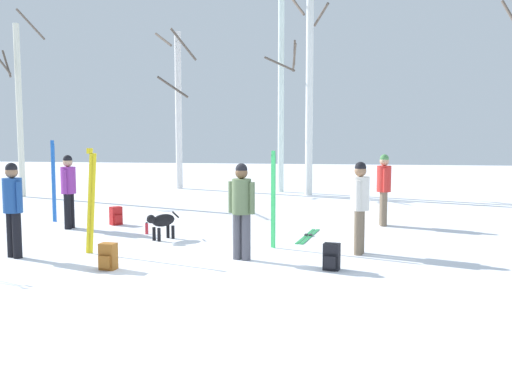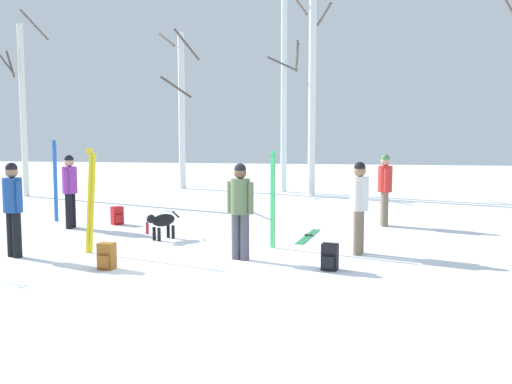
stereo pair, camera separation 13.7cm
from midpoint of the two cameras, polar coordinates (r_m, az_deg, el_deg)
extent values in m
plane|color=white|center=(10.26, -5.18, -6.99)|extent=(60.00, 60.00, 0.00)
cylinder|color=#72604C|center=(14.68, 12.40, -1.54)|extent=(0.16, 0.16, 0.82)
cylinder|color=#72604C|center=(14.51, 12.49, -1.63)|extent=(0.16, 0.16, 0.82)
cylinder|color=red|center=(14.52, 12.51, 1.23)|extent=(0.34, 0.34, 0.62)
sphere|color=tan|center=(14.49, 12.55, 2.89)|extent=(0.22, 0.22, 0.22)
sphere|color=#4C8C4C|center=(14.49, 12.55, 3.13)|extent=(0.21, 0.21, 0.21)
cylinder|color=red|center=(14.73, 12.40, 1.22)|extent=(0.10, 0.10, 0.56)
cylinder|color=red|center=(14.31, 12.62, 1.08)|extent=(0.10, 0.10, 0.56)
cylinder|color=black|center=(11.55, -21.58, -3.86)|extent=(0.16, 0.16, 0.82)
cylinder|color=black|center=(11.70, -22.04, -3.75)|extent=(0.16, 0.16, 0.82)
cylinder|color=#1E478C|center=(11.53, -21.95, -0.27)|extent=(0.34, 0.34, 0.62)
sphere|color=#997051|center=(11.49, -22.03, 1.81)|extent=(0.22, 0.22, 0.22)
sphere|color=black|center=(11.49, -22.05, 2.11)|extent=(0.21, 0.21, 0.21)
cylinder|color=#1E478C|center=(11.35, -21.40, -0.44)|extent=(0.10, 0.10, 0.56)
cylinder|color=#1E478C|center=(11.71, -22.48, -0.30)|extent=(0.10, 0.10, 0.56)
cylinder|color=#72604C|center=(11.11, 10.04, -3.90)|extent=(0.16, 0.16, 0.82)
cylinder|color=#72604C|center=(11.29, 10.22, -3.75)|extent=(0.16, 0.16, 0.82)
cylinder|color=silver|center=(11.10, 10.20, -0.16)|extent=(0.34, 0.34, 0.62)
sphere|color=#997051|center=(11.06, 10.24, 2.01)|extent=(0.22, 0.22, 0.22)
sphere|color=black|center=(11.06, 10.25, 2.32)|extent=(0.21, 0.21, 0.21)
cylinder|color=silver|center=(10.90, 9.98, -0.37)|extent=(0.10, 0.10, 0.56)
cylinder|color=silver|center=(11.31, 10.41, -0.15)|extent=(0.10, 0.10, 0.56)
cylinder|color=black|center=(14.65, -16.91, -1.68)|extent=(0.16, 0.16, 0.82)
cylinder|color=black|center=(14.48, -17.20, -1.77)|extent=(0.16, 0.16, 0.82)
cylinder|color=purple|center=(14.49, -17.14, 1.10)|extent=(0.34, 0.34, 0.62)
sphere|color=tan|center=(14.46, -17.20, 2.76)|extent=(0.22, 0.22, 0.22)
sphere|color=black|center=(14.46, -17.20, 3.00)|extent=(0.21, 0.21, 0.21)
cylinder|color=purple|center=(14.68, -16.80, 1.09)|extent=(0.10, 0.10, 0.56)
cylinder|color=purple|center=(14.30, -17.49, 0.95)|extent=(0.10, 0.10, 0.56)
cylinder|color=#4C4C56|center=(10.53, -0.71, -4.35)|extent=(0.16, 0.16, 0.82)
cylinder|color=#4C4C56|center=(10.62, -1.56, -4.26)|extent=(0.16, 0.16, 0.82)
cylinder|color=#566B47|center=(10.47, -1.14, -0.43)|extent=(0.34, 0.34, 0.62)
sphere|color=brown|center=(10.43, -1.15, 1.87)|extent=(0.22, 0.22, 0.22)
sphere|color=black|center=(10.43, -1.15, 2.20)|extent=(0.21, 0.21, 0.21)
cylinder|color=#566B47|center=(10.37, -0.13, -0.60)|extent=(0.10, 0.10, 0.56)
cylinder|color=#566B47|center=(10.58, -2.14, -0.47)|extent=(0.10, 0.10, 0.56)
ellipsoid|color=black|center=(12.63, -8.53, -2.68)|extent=(0.50, 0.63, 0.26)
sphere|color=black|center=(12.40, -9.69, -2.56)|extent=(0.18, 0.18, 0.18)
ellipsoid|color=black|center=(12.36, -9.91, -2.68)|extent=(0.10, 0.12, 0.06)
cylinder|color=black|center=(12.85, -7.37, -2.15)|extent=(0.13, 0.18, 0.17)
cylinder|color=black|center=(12.49, -8.94, -4.04)|extent=(0.07, 0.07, 0.28)
cylinder|color=black|center=(12.60, -9.41, -3.96)|extent=(0.07, 0.07, 0.28)
cylinder|color=black|center=(12.75, -7.63, -3.82)|extent=(0.07, 0.07, 0.28)
cylinder|color=black|center=(12.86, -8.09, -3.74)|extent=(0.07, 0.07, 0.28)
cube|color=blue|center=(15.69, -18.47, 0.84)|extent=(0.08, 0.05, 1.95)
cube|color=blue|center=(15.64, -18.59, 4.54)|extent=(0.06, 0.04, 0.10)
cube|color=blue|center=(15.65, -18.33, 0.83)|extent=(0.08, 0.05, 1.95)
cube|color=blue|center=(15.59, -18.45, 4.54)|extent=(0.06, 0.04, 0.10)
cube|color=yellow|center=(11.47, -15.33, -1.06)|extent=(0.20, 0.02, 1.87)
cube|color=yellow|center=(11.39, -15.47, 3.81)|extent=(0.06, 0.02, 0.10)
cube|color=yellow|center=(11.45, -15.05, -1.06)|extent=(0.20, 0.02, 1.87)
cube|color=yellow|center=(11.37, -15.19, 3.82)|extent=(0.06, 0.02, 0.10)
cube|color=green|center=(11.52, 2.03, -0.98)|extent=(0.06, 0.06, 1.81)
cube|color=green|center=(11.44, 2.05, 3.72)|extent=(0.05, 0.05, 0.10)
cube|color=green|center=(11.57, 1.86, -0.95)|extent=(0.06, 0.06, 1.81)
cube|color=green|center=(11.49, 1.87, 3.73)|extent=(0.05, 0.05, 0.10)
cube|color=green|center=(12.92, 5.54, -4.25)|extent=(0.34, 1.84, 0.02)
cube|color=#333338|center=(12.97, 5.58, -4.11)|extent=(0.08, 0.13, 0.03)
cube|color=green|center=(12.94, 5.10, -4.23)|extent=(0.34, 1.84, 0.02)
cube|color=#333338|center=(12.99, 5.15, -4.09)|extent=(0.08, 0.13, 0.03)
cube|color=#99591E|center=(10.19, -13.71, -5.96)|extent=(0.28, 0.23, 0.44)
cube|color=#99591E|center=(10.09, -14.06, -6.47)|extent=(0.20, 0.08, 0.20)
cube|color=black|center=(10.32, -13.74, -5.81)|extent=(0.04, 0.03, 0.37)
cube|color=black|center=(10.25, -13.04, -5.87)|extent=(0.04, 0.03, 0.37)
cube|color=red|center=(14.85, -12.88, -2.21)|extent=(0.32, 0.33, 0.44)
cube|color=red|center=(14.75, -12.66, -2.52)|extent=(0.18, 0.18, 0.20)
cube|color=black|center=(14.93, -13.32, -2.18)|extent=(0.04, 0.04, 0.37)
cube|color=black|center=(14.99, -12.83, -2.13)|extent=(0.04, 0.04, 0.37)
cube|color=black|center=(9.92, 7.47, -6.16)|extent=(0.29, 0.25, 0.44)
cube|color=black|center=(9.81, 7.30, -6.69)|extent=(0.20, 0.10, 0.20)
cube|color=black|center=(10.05, 7.21, -6.01)|extent=(0.04, 0.03, 0.37)
cube|color=black|center=(10.02, 8.02, -6.05)|extent=(0.04, 0.03, 0.37)
cylinder|color=red|center=(13.40, -10.07, -3.46)|extent=(0.07, 0.07, 0.24)
cylinder|color=black|center=(13.38, -10.08, -2.90)|extent=(0.05, 0.05, 0.02)
cylinder|color=silver|center=(11.85, -1.68, -4.65)|extent=(0.07, 0.07, 0.22)
cylinder|color=black|center=(11.83, -1.68, -4.06)|extent=(0.04, 0.04, 0.02)
cylinder|color=silver|center=(21.91, -21.22, 7.20)|extent=(0.20, 0.20, 5.83)
cylinder|color=brown|center=(21.77, -22.65, 11.30)|extent=(0.97, 0.66, 0.84)
cylinder|color=brown|center=(21.90, -22.28, 11.26)|extent=(0.61, 0.57, 0.95)
cylinder|color=brown|center=(21.75, -20.26, 14.75)|extent=(0.36, 1.28, 0.83)
cylinder|color=silver|center=(23.39, -6.95, 7.68)|extent=(0.25, 0.25, 6.00)
cylinder|color=brown|center=(23.34, -8.38, 14.22)|extent=(0.93, 0.96, 0.65)
cylinder|color=brown|center=(23.14, -6.47, 13.84)|extent=(0.88, 0.77, 1.15)
cylinder|color=brown|center=(22.88, -7.51, 9.93)|extent=(1.24, 0.20, 0.85)
cylinder|color=silver|center=(21.99, 2.87, 9.13)|extent=(0.22, 0.22, 7.00)
cylinder|color=brown|center=(22.14, 4.14, 12.70)|extent=(0.24, 1.00, 0.91)
cylinder|color=brown|center=(21.54, 2.74, 12.13)|extent=(1.11, 0.08, 0.56)
cylinder|color=brown|center=(22.13, 4.16, 13.13)|extent=(0.17, 1.01, 0.79)
cylinder|color=white|center=(20.96, 5.60, 10.61)|extent=(0.25, 0.25, 7.99)
cylinder|color=brown|center=(21.49, 6.71, 16.51)|extent=(0.59, 0.83, 0.68)
cylinder|color=brown|center=(21.08, 4.43, 17.36)|extent=(0.61, 0.94, 0.83)
camera|label=1|loc=(0.07, -89.69, 0.03)|focal=41.82mm
camera|label=2|loc=(0.07, 90.31, -0.03)|focal=41.82mm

